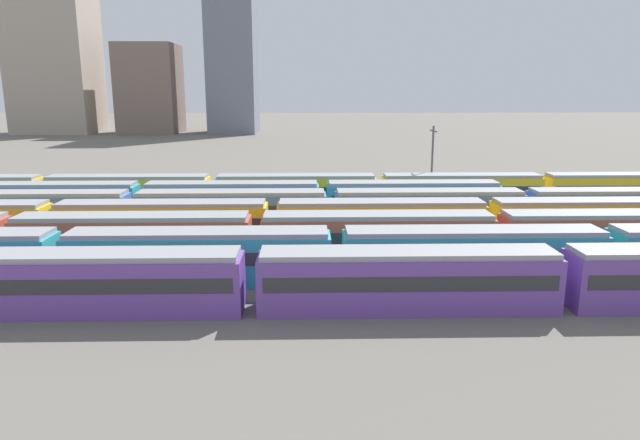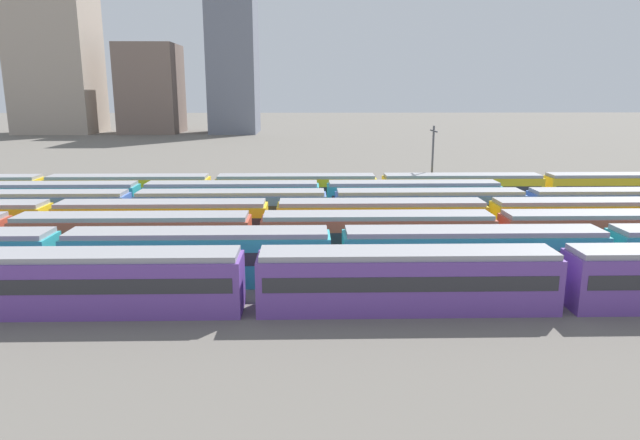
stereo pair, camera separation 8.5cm
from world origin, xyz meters
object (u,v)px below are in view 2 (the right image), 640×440
Objects in this scene: catenary_pole_1 at (432,160)px; train_track_3 at (381,221)px; train_track_0 at (407,279)px; train_track_5 at (233,200)px; train_track_2 at (256,237)px; train_track_6 at (296,191)px; train_track_4 at (429,209)px; train_track_1 at (472,255)px.

train_track_3 is at bearing -114.56° from catenary_pole_1.
train_track_0 is 1.68× the size of train_track_5.
train_track_2 is 0.80× the size of train_track_6.
train_track_2 is 1.34× the size of train_track_5.
train_track_2 is at bearing -128.59° from catenary_pole_1.
train_track_4 is 1.68× the size of train_track_5.
train_track_0 is 1.25× the size of train_track_2.
train_track_3 is at bearing -135.49° from train_track_4.
train_track_6 is at bearing 82.41° from train_track_2.
train_track_1 is 28.34m from train_track_5.
train_track_4 is at bearing 33.52° from train_track_2.
train_track_1 and train_track_5 have the same top height.
train_track_4 and train_track_5 have the same top height.
catenary_pole_1 reaches higher than train_track_1.
train_track_4 is at bearing 89.09° from train_track_1.
catenary_pole_1 is (3.35, 28.76, 3.15)m from train_track_1.
train_track_2 and train_track_3 have the same top height.
train_track_5 is 6.18× the size of catenary_pole_1.
train_track_6 is (-7.64, 15.60, 0.00)m from train_track_3.
train_track_5 is (-3.79, 15.60, -0.00)m from train_track_2.
train_track_0 is 1.00× the size of train_track_1.
catenary_pole_1 is at bearing 51.41° from train_track_2.
train_track_3 is 1.00× the size of train_track_4.
train_track_2 is 16.05m from train_track_5.
catenary_pole_1 is (8.39, 18.36, 3.15)m from train_track_3.
train_track_4 and train_track_6 have the same top height.
train_track_1 is 1.00× the size of train_track_6.
train_track_6 is at bearing 116.10° from train_track_3.
train_track_1 is 1.25× the size of train_track_2.
train_track_0 is at bearing -62.08° from train_track_5.
train_track_0 is 1.00× the size of train_track_4.
train_track_1 is 15.60m from train_track_4.
train_track_0 is 7.54m from train_track_1.
catenary_pole_1 reaches higher than train_track_4.
train_track_2 is (-15.45, 5.20, 0.00)m from train_track_1.
train_track_2 is 11.64m from train_track_3.
train_track_1 is at bearing -90.91° from train_track_4.
train_track_3 is 7.42m from train_track_4.
train_track_3 is 17.60m from train_track_5.
train_track_4 is 10.36× the size of catenary_pole_1.
train_track_1 is at bearing -64.14° from train_track_3.
train_track_4 is at bearing -38.81° from train_track_6.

